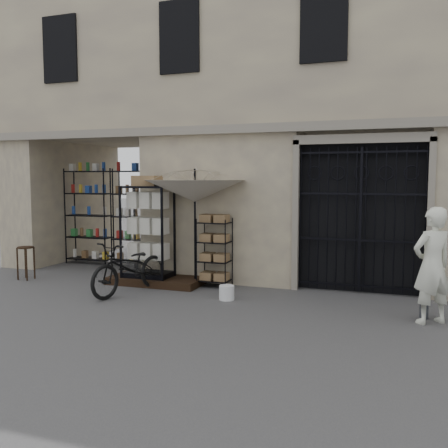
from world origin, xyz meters
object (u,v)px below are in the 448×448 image
at_px(bicycle, 131,293).
at_px(shopkeeper, 430,323).
at_px(wooden_stool, 26,262).
at_px(display_cabinet, 148,236).
at_px(white_bucket, 227,293).
at_px(wire_rack, 215,253).
at_px(steel_bollard, 425,295).
at_px(market_umbrella, 195,185).

height_order(bicycle, shopkeeper, bicycle).
bearing_deg(wooden_stool, bicycle, -8.06).
relative_size(display_cabinet, bicycle, 1.07).
relative_size(white_bucket, wooden_stool, 0.38).
xyz_separation_m(display_cabinet, wire_rack, (1.44, 0.20, -0.32)).
bearing_deg(display_cabinet, steel_bollard, 8.13).
xyz_separation_m(market_umbrella, bicycle, (-0.93, -1.05, -2.11)).
distance_m(white_bucket, shopkeeper, 3.50).
height_order(wire_rack, steel_bollard, wire_rack).
bearing_deg(shopkeeper, market_umbrella, -51.57).
bearing_deg(wire_rack, wooden_stool, -155.29).
relative_size(display_cabinet, white_bucket, 7.47).
distance_m(market_umbrella, steel_bollard, 4.85).
height_order(wire_rack, bicycle, wire_rack).
xyz_separation_m(white_bucket, wooden_stool, (-4.84, 0.27, 0.25)).
bearing_deg(steel_bollard, display_cabinet, 170.99).
relative_size(display_cabinet, steel_bollard, 2.72).
xyz_separation_m(market_umbrella, steel_bollard, (4.42, -1.01, -1.73)).
height_order(display_cabinet, wire_rack, display_cabinet).
relative_size(wire_rack, market_umbrella, 0.49).
relative_size(white_bucket, steel_bollard, 0.36).
xyz_separation_m(display_cabinet, steel_bollard, (5.45, -0.86, -0.64)).
xyz_separation_m(white_bucket, steel_bollard, (3.40, -0.10, 0.25)).
relative_size(display_cabinet, wooden_stool, 2.85).
height_order(display_cabinet, steel_bollard, display_cabinet).
bearing_deg(market_umbrella, white_bucket, -41.80).
bearing_deg(display_cabinet, wooden_stool, -152.79).
distance_m(white_bucket, wooden_stool, 4.85).
xyz_separation_m(bicycle, wooden_stool, (-2.89, 0.41, 0.39)).
bearing_deg(bicycle, wooden_stool, -173.70).
relative_size(bicycle, steel_bollard, 2.56).
xyz_separation_m(wire_rack, wooden_stool, (-4.23, -0.70, -0.31)).
xyz_separation_m(display_cabinet, wooden_stool, (-2.79, -0.49, -0.63)).
bearing_deg(white_bucket, bicycle, -175.97).
bearing_deg(market_umbrella, wooden_stool, -170.55).
distance_m(wire_rack, market_umbrella, 1.47).
height_order(steel_bollard, shopkeeper, steel_bollard).
height_order(display_cabinet, bicycle, display_cabinet).
bearing_deg(market_umbrella, display_cabinet, -172.22).
bearing_deg(wire_rack, white_bucket, -42.63).
xyz_separation_m(wire_rack, steel_bollard, (4.01, -1.07, -0.31)).
relative_size(market_umbrella, shopkeeper, 1.61).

